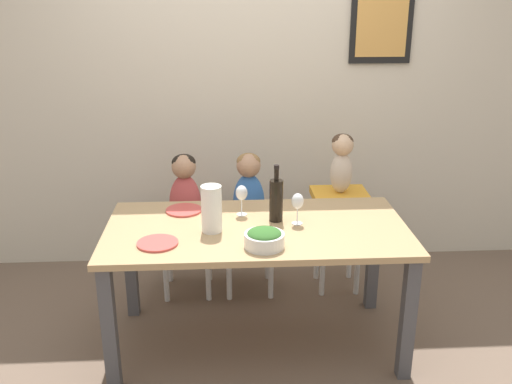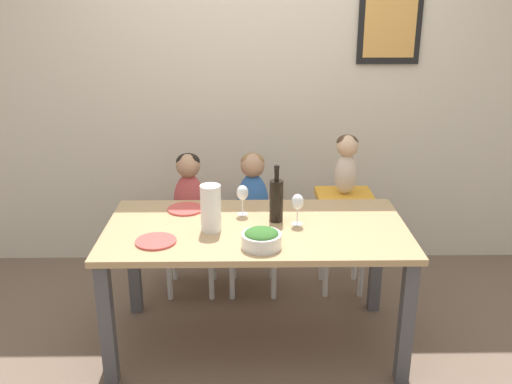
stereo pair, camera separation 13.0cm
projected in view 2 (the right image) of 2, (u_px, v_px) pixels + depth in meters
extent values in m
plane|color=#705B4C|center=(256.00, 342.00, 3.39)|extent=(14.00, 14.00, 0.00)
cube|color=beige|center=(254.00, 83.00, 4.03)|extent=(10.00, 0.06, 2.70)
cube|color=black|center=(390.00, 26.00, 3.88)|extent=(0.43, 0.02, 0.50)
cube|color=gold|center=(390.00, 26.00, 3.86)|extent=(0.35, 0.00, 0.41)
cube|color=tan|center=(256.00, 230.00, 3.14)|extent=(1.66, 0.84, 0.03)
cube|color=#4C4C51|center=(107.00, 325.00, 2.92)|extent=(0.07, 0.07, 0.71)
cube|color=#4C4C51|center=(406.00, 323.00, 2.94)|extent=(0.07, 0.07, 0.71)
cube|color=#4C4C51|center=(134.00, 261.00, 3.60)|extent=(0.07, 0.07, 0.71)
cube|color=#4C4C51|center=(376.00, 260.00, 3.62)|extent=(0.07, 0.07, 0.71)
cylinder|color=silver|center=(169.00, 272.00, 3.79)|extent=(0.04, 0.04, 0.40)
cylinder|color=silver|center=(211.00, 272.00, 3.79)|extent=(0.04, 0.04, 0.40)
cylinder|color=silver|center=(174.00, 254.00, 4.05)|extent=(0.04, 0.04, 0.40)
cylinder|color=silver|center=(213.00, 254.00, 4.06)|extent=(0.04, 0.04, 0.40)
cube|color=tan|center=(191.00, 233.00, 3.85)|extent=(0.43, 0.37, 0.05)
cylinder|color=silver|center=(232.00, 272.00, 3.80)|extent=(0.04, 0.04, 0.40)
cylinder|color=silver|center=(274.00, 272.00, 3.80)|extent=(0.04, 0.04, 0.40)
cylinder|color=silver|center=(233.00, 253.00, 4.06)|extent=(0.04, 0.04, 0.40)
cylinder|color=silver|center=(272.00, 253.00, 4.06)|extent=(0.04, 0.04, 0.40)
cube|color=tan|center=(253.00, 232.00, 3.85)|extent=(0.43, 0.37, 0.05)
cylinder|color=silver|center=(327.00, 253.00, 3.78)|extent=(0.04, 0.04, 0.65)
cylinder|color=silver|center=(362.00, 253.00, 3.79)|extent=(0.04, 0.04, 0.65)
cylinder|color=silver|center=(322.00, 238.00, 4.01)|extent=(0.04, 0.04, 0.65)
cylinder|color=silver|center=(356.00, 238.00, 4.01)|extent=(0.04, 0.04, 0.65)
cube|color=gold|center=(345.00, 197.00, 3.78)|extent=(0.37, 0.32, 0.05)
ellipsoid|color=#C64C4C|center=(190.00, 202.00, 3.77)|extent=(0.21, 0.17, 0.39)
sphere|color=tan|center=(188.00, 166.00, 3.69)|extent=(0.16, 0.16, 0.16)
ellipsoid|color=black|center=(188.00, 162.00, 3.69)|extent=(0.15, 0.15, 0.11)
ellipsoid|color=#3366B2|center=(253.00, 202.00, 3.78)|extent=(0.21, 0.17, 0.39)
sphere|color=tan|center=(253.00, 165.00, 3.69)|extent=(0.16, 0.16, 0.16)
ellipsoid|color=olive|center=(253.00, 161.00, 3.69)|extent=(0.15, 0.15, 0.11)
ellipsoid|color=beige|center=(346.00, 174.00, 3.72)|extent=(0.15, 0.12, 0.27)
sphere|color=#D6AD89|center=(347.00, 146.00, 3.66)|extent=(0.14, 0.14, 0.14)
ellipsoid|color=#473323|center=(347.00, 142.00, 3.66)|extent=(0.14, 0.14, 0.10)
cylinder|color=black|center=(276.00, 201.00, 3.18)|extent=(0.08, 0.08, 0.24)
cylinder|color=black|center=(277.00, 173.00, 3.12)|extent=(0.03, 0.03, 0.09)
cylinder|color=black|center=(277.00, 167.00, 3.11)|extent=(0.03, 0.03, 0.02)
cylinder|color=white|center=(211.00, 208.00, 3.05)|extent=(0.11, 0.11, 0.26)
cylinder|color=white|center=(297.00, 224.00, 3.17)|extent=(0.06, 0.06, 0.00)
cylinder|color=white|center=(297.00, 216.00, 3.15)|extent=(0.01, 0.01, 0.09)
ellipsoid|color=white|center=(298.00, 202.00, 3.12)|extent=(0.07, 0.07, 0.09)
cylinder|color=white|center=(243.00, 214.00, 3.30)|extent=(0.06, 0.06, 0.00)
cylinder|color=white|center=(243.00, 207.00, 3.29)|extent=(0.01, 0.01, 0.09)
ellipsoid|color=white|center=(242.00, 193.00, 3.26)|extent=(0.07, 0.07, 0.09)
cylinder|color=white|center=(261.00, 240.00, 2.88)|extent=(0.20, 0.20, 0.07)
ellipsoid|color=#336628|center=(262.00, 234.00, 2.87)|extent=(0.17, 0.17, 0.05)
cylinder|color=#D14C47|center=(156.00, 241.00, 2.94)|extent=(0.21, 0.21, 0.01)
cylinder|color=#D14C47|center=(186.00, 209.00, 3.37)|extent=(0.21, 0.21, 0.01)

